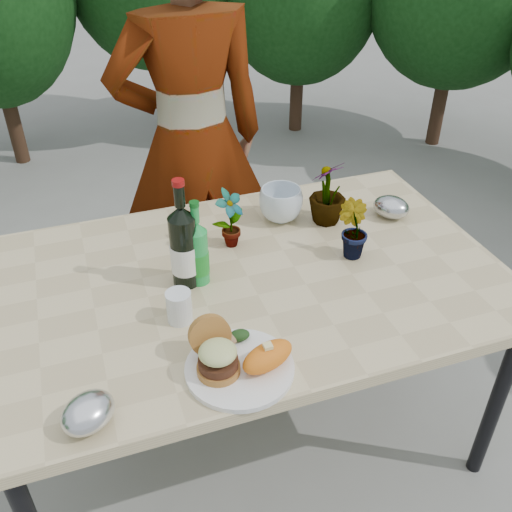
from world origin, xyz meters
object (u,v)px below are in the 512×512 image
object	(u,v)px
wine_bottle	(184,247)
dinner_plate	(240,368)
patio_table	(248,291)
person	(192,143)

from	to	relation	value
wine_bottle	dinner_plate	bearing A→B (deg)	-101.93
patio_table	wine_bottle	size ratio (longest dim) A/B	4.55
wine_bottle	person	distance (m)	0.76
wine_bottle	person	world-z (taller)	person
patio_table	dinner_plate	bearing A→B (deg)	-111.34
patio_table	wine_bottle	xyz separation A→B (m)	(-0.19, 0.03, 0.19)
wine_bottle	person	bearing A→B (deg)	56.55
patio_table	wine_bottle	bearing A→B (deg)	170.12
patio_table	wine_bottle	distance (m)	0.27
patio_table	dinner_plate	distance (m)	0.40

